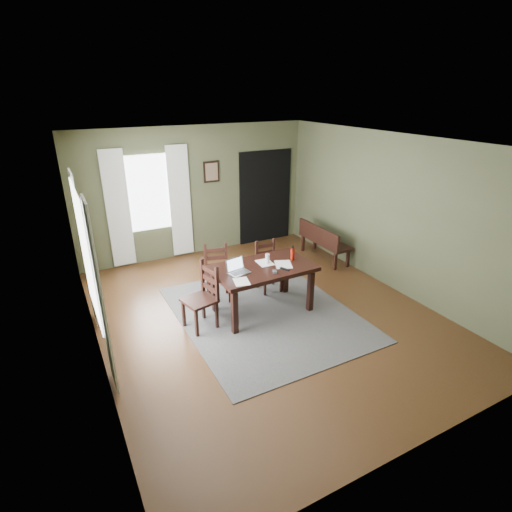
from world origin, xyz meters
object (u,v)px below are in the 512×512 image
dining_table (263,272)px  laptop (237,269)px  chair_back_left (217,273)px  chair_back_right (268,267)px  bench (323,239)px  water_bottle (293,254)px  chair_end (202,297)px

dining_table → laptop: laptop is taller
chair_back_left → chair_back_right: chair_back_left is taller
bench → laptop: laptop is taller
dining_table → water_bottle: water_bottle is taller
chair_back_left → chair_back_right: bearing=7.9°
chair_end → bench: chair_end is taller
bench → chair_back_right: bearing=111.6°
bench → chair_back_left: bearing=101.9°
chair_end → laptop: bearing=74.5°
chair_back_left → laptop: (0.03, -0.75, 0.39)m
water_bottle → dining_table: bearing=-179.8°
laptop → chair_back_right: bearing=24.7°
laptop → dining_table: bearing=-9.7°
bench → water_bottle: water_bottle is taller
chair_back_right → water_bottle: 0.78m
chair_back_left → water_bottle: 1.33m
water_bottle → bench: bearing=39.0°
bench → laptop: bearing=116.7°
chair_end → water_bottle: size_ratio=4.26×
chair_back_right → bench: 1.81m
chair_back_right → laptop: (-0.90, -0.63, 0.41)m
dining_table → bench: size_ratio=1.20×
dining_table → laptop: bearing=179.5°
dining_table → chair_back_right: bearing=52.7°
chair_back_left → bench: 2.67m
chair_end → dining_table: bearing=76.0°
dining_table → chair_back_left: 0.91m
dining_table → chair_back_right: 0.82m
chair_back_left → chair_back_right: 0.93m
chair_back_right → chair_end: bearing=-153.8°
chair_end → chair_back_right: size_ratio=1.13×
laptop → water_bottle: bearing=-10.0°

